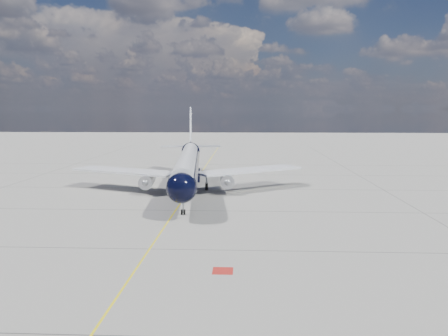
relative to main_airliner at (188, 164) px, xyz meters
The scene contains 4 objects.
ground 7.24m from the main_airliner, 87.45° to the left, with size 320.00×320.00×0.00m, color gray.
taxiway_centerline 4.11m from the main_airliner, 75.60° to the left, with size 0.16×160.00×0.01m, color yellow.
red_marking 34.91m from the main_airliner, 78.24° to the right, with size 1.60×1.60×0.01m, color maroon.
main_airliner is the anchor object (origin of this frame).
Camera 1 is at (8.37, -42.27, 12.40)m, focal length 35.00 mm.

